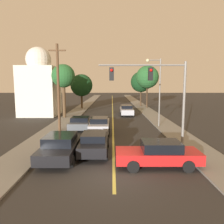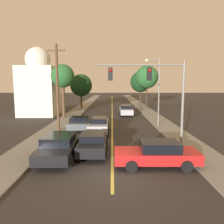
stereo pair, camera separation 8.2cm
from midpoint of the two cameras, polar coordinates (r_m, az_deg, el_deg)
The scene contains 18 objects.
ground_plane at distance 11.65m, azimuth 0.26°, elevation -16.10°, with size 200.00×200.00×0.00m, color #2D2B28.
road_surface at distance 46.91m, azimuth 0.03°, elevation 1.77°, with size 9.14×80.00×0.01m.
sidewalk_left at distance 47.26m, azimuth -7.05°, elevation 1.82°, with size 2.50×80.00×0.12m.
sidewalk_right at distance 47.27m, azimuth 7.11°, elevation 1.82°, with size 2.50×80.00×0.12m.
car_near_lane_front at distance 14.65m, azimuth -4.87°, elevation -7.96°, with size 1.88×4.36×1.44m.
car_near_lane_second at distance 20.56m, azimuth -3.45°, elevation -3.36°, with size 1.89×4.48×1.52m.
car_outer_lane_front at distance 14.21m, azimuth -13.34°, elevation -8.59°, with size 2.12×5.12×1.52m.
car_outer_lane_second at distance 22.24m, azimuth -8.41°, elevation -2.82°, with size 2.06×3.97×1.34m.
car_far_oncoming at distance 32.37m, azimuth 3.71°, elevation 0.53°, with size 1.89×5.04×1.47m.
car_crossing_right at distance 12.74m, azimuth 11.79°, elevation -10.57°, with size 4.69×1.94×1.45m.
traffic_signal_mast at distance 15.60m, azimuth 11.20°, elevation 6.77°, with size 6.09×0.42×6.05m.
streetlamp_right at distance 23.46m, azimuth 11.41°, elevation 7.28°, with size 1.60×0.36×7.08m.
utility_pole_left at distance 21.31m, azimuth -14.02°, elevation 6.46°, with size 1.60×0.24×8.17m.
tree_left_near at distance 29.97m, azimuth -12.71°, elevation 9.01°, with size 3.08×3.08×7.07m.
tree_left_far at distance 40.48m, azimuth -8.07°, elevation 6.91°, with size 4.01×4.01×6.22m.
tree_right_near at distance 44.14m, azimuth 7.49°, elevation 7.79°, with size 4.08×4.08×6.89m.
tree_right_far at distance 41.73m, azimuth 9.11°, elevation 8.99°, with size 4.23×4.23×7.85m.
domed_building_left at distance 33.62m, azimuth -18.51°, elevation 6.67°, with size 5.13×5.13×9.83m.
Camera 2 is at (-0.02, -10.68, 4.66)m, focal length 35.00 mm.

